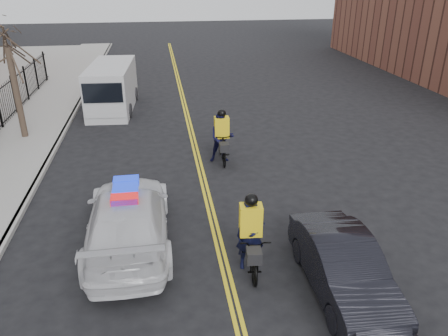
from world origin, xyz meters
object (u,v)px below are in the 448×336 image
police_cruiser (128,218)px  dark_sedan (343,267)px  cargo_van (112,88)px  cyclist_far (222,141)px  cyclist_near (250,243)px

police_cruiser → dark_sedan: (5.10, -2.86, -0.11)m
cargo_van → cyclist_far: 9.42m
cargo_van → cyclist_far: bearing=-55.1°
cyclist_far → cargo_van: bearing=122.8°
dark_sedan → cyclist_near: 2.35m
cyclist_far → cyclist_near: bearing=-91.0°
cyclist_near → cyclist_far: 6.99m
dark_sedan → cyclist_near: bearing=147.7°
cargo_van → cyclist_near: size_ratio=2.66×
cyclist_near → dark_sedan: bearing=-27.5°
dark_sedan → cyclist_far: bearing=101.9°
cargo_van → cyclist_far: cargo_van is taller
dark_sedan → cargo_van: bearing=112.3°
cargo_van → cyclist_near: bearing=-69.5°
cyclist_near → cyclist_far: cyclist_far is taller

